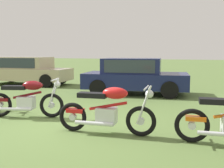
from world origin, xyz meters
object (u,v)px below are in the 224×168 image
(motorcycle_maroon, at_px, (26,99))
(car_beige, at_px, (24,69))
(motorcycle_red, at_px, (107,110))
(car_navy, at_px, (134,74))

(motorcycle_maroon, distance_m, car_beige, 7.43)
(motorcycle_maroon, distance_m, motorcycle_red, 2.52)
(motorcycle_maroon, xyz_separation_m, car_beige, (-5.07, 5.42, 0.35))
(motorcycle_red, relative_size, car_navy, 0.47)
(motorcycle_maroon, height_order, motorcycle_red, same)
(car_beige, relative_size, car_navy, 1.08)
(car_beige, distance_m, car_navy, 6.33)
(motorcycle_maroon, relative_size, car_navy, 0.43)
(motorcycle_red, xyz_separation_m, car_beige, (-7.56, 5.83, 0.35))
(motorcycle_maroon, xyz_separation_m, car_navy, (1.23, 4.78, 0.32))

